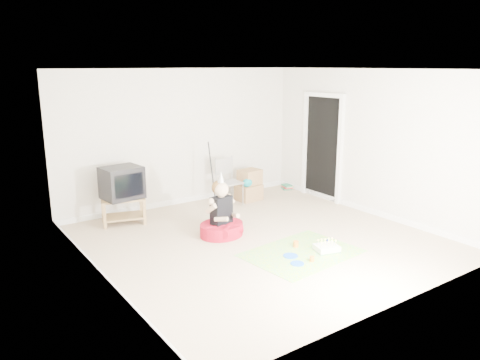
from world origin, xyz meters
TOP-DOWN VIEW (x-y plane):
  - ground at (0.00, 0.00)m, footprint 5.00×5.00m
  - doorway_recess at (2.48, 1.20)m, footprint 0.02×0.90m
  - tv_stand at (-1.44, 1.99)m, footprint 0.81×0.62m
  - crt_tv at (-1.44, 1.99)m, footprint 0.68×0.59m
  - folding_chair at (0.65, 1.84)m, footprint 0.44×0.42m
  - cardboard_boxes at (1.18, 1.92)m, footprint 0.54×0.44m
  - floor_mop at (0.22, 1.50)m, footprint 0.33×0.42m
  - book_pile at (2.36, 2.12)m, footprint 0.27×0.30m
  - seated_woman at (-0.38, 0.52)m, footprint 0.85×0.85m
  - party_mat at (0.18, -0.76)m, footprint 1.72×1.32m
  - birthday_cake at (0.53, -0.92)m, footprint 0.39×0.34m
  - blue_plate_near at (-0.03, -0.77)m, footprint 0.25×0.25m
  - blue_plate_far at (-0.13, -1.02)m, footprint 0.22×0.22m
  - orange_cup_near at (0.27, -0.54)m, footprint 0.11×0.11m
  - orange_cup_far at (0.09, -1.08)m, footprint 0.07×0.07m
  - blue_party_hat at (0.65, -0.81)m, footprint 0.13×0.13m

SIDE VIEW (x-z plane):
  - ground at x=0.00m, z-range 0.00..0.00m
  - party_mat at x=0.18m, z-range 0.00..0.01m
  - blue_plate_far at x=-0.13m, z-range 0.01..0.02m
  - blue_plate_near at x=-0.03m, z-range 0.01..0.02m
  - orange_cup_far at x=0.09m, z-range 0.01..0.08m
  - birthday_cake at x=0.53m, z-range -0.03..0.12m
  - book_pile at x=2.36m, z-range 0.00..0.10m
  - orange_cup_near at x=0.27m, z-range 0.01..0.10m
  - blue_party_hat at x=0.65m, z-range 0.01..0.15m
  - seated_woman at x=-0.38m, z-range -0.30..0.76m
  - floor_mop at x=0.22m, z-range -0.38..0.90m
  - tv_stand at x=-1.44m, z-range 0.04..0.49m
  - cardboard_boxes at x=1.18m, z-range -0.01..0.60m
  - folding_chair at x=0.65m, z-range -0.01..0.92m
  - crt_tv at x=-1.44m, z-range 0.45..0.99m
  - doorway_recess at x=2.48m, z-range 0.00..2.05m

